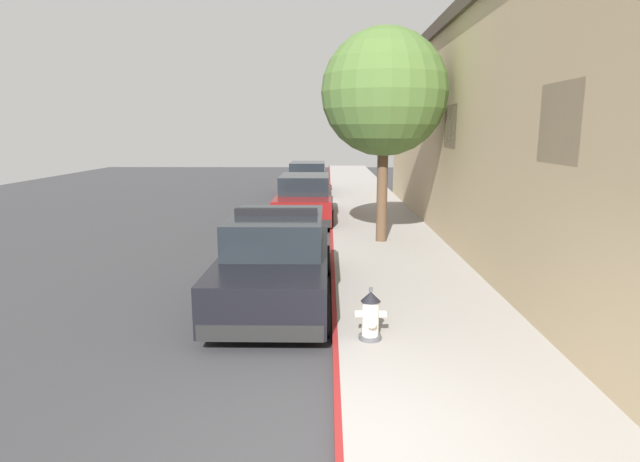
% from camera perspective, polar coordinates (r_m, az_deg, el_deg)
% --- Properties ---
extents(ground_plane, '(28.67, 60.00, 0.20)m').
position_cam_1_polar(ground_plane, '(15.34, -15.69, -1.33)').
color(ground_plane, '#353538').
extents(sidewalk_pavement, '(2.97, 60.00, 0.14)m').
position_cam_1_polar(sidewalk_pavement, '(14.76, 7.21, -0.79)').
color(sidewalk_pavement, gray).
rests_on(sidewalk_pavement, ground).
extents(curb_painted_edge, '(0.08, 60.00, 0.14)m').
position_cam_1_polar(curb_painted_edge, '(14.67, 1.29, -0.78)').
color(curb_painted_edge, maroon).
rests_on(curb_painted_edge, ground).
extents(storefront_building, '(5.61, 22.95, 6.09)m').
position_cam_1_polar(storefront_building, '(14.76, 24.41, 9.99)').
color(storefront_building, tan).
rests_on(storefront_building, ground).
extents(police_cruiser, '(1.94, 4.84, 1.68)m').
position_cam_1_polar(police_cruiser, '(9.48, -4.77, -3.18)').
color(police_cruiser, black).
rests_on(police_cruiser, ground).
extents(parked_car_silver_ahead, '(1.94, 4.84, 1.56)m').
position_cam_1_polar(parked_car_silver_ahead, '(17.89, -1.69, 3.51)').
color(parked_car_silver_ahead, maroon).
rests_on(parked_car_silver_ahead, ground).
extents(parked_car_dark_far, '(1.94, 4.84, 1.56)m').
position_cam_1_polar(parked_car_dark_far, '(25.26, -1.36, 5.68)').
color(parked_car_dark_far, black).
rests_on(parked_car_dark_far, ground).
extents(fire_hydrant, '(0.44, 0.40, 0.76)m').
position_cam_1_polar(fire_hydrant, '(7.44, 5.55, -9.23)').
color(fire_hydrant, '#4C4C51').
rests_on(fire_hydrant, sidewalk_pavement).
extents(street_tree, '(3.23, 3.23, 5.48)m').
position_cam_1_polar(street_tree, '(13.80, 7.06, 14.78)').
color(street_tree, brown).
rests_on(street_tree, sidewalk_pavement).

